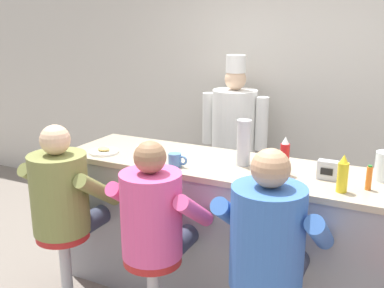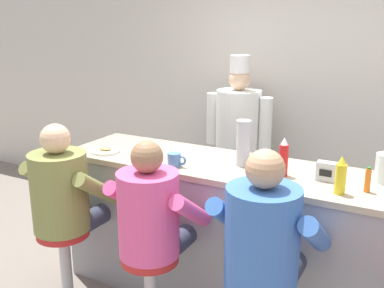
% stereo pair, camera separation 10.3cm
% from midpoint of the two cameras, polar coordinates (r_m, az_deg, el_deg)
% --- Properties ---
extents(wall_back, '(10.00, 0.06, 2.70)m').
position_cam_midpoint_polar(wall_back, '(4.46, 14.64, 6.33)').
color(wall_back, beige).
rests_on(wall_back, ground_plane).
extents(diner_counter, '(2.73, 0.70, 1.04)m').
position_cam_midpoint_polar(diner_counter, '(3.33, 7.12, -11.39)').
color(diner_counter, gray).
rests_on(diner_counter, ground_plane).
extents(ketchup_bottle_red, '(0.06, 0.06, 0.26)m').
position_cam_midpoint_polar(ketchup_bottle_red, '(2.96, 12.53, -1.73)').
color(ketchup_bottle_red, red).
rests_on(ketchup_bottle_red, diner_counter).
extents(mustard_bottle_yellow, '(0.06, 0.06, 0.23)m').
position_cam_midpoint_polar(mustard_bottle_yellow, '(2.75, 19.38, -3.89)').
color(mustard_bottle_yellow, yellow).
rests_on(mustard_bottle_yellow, diner_counter).
extents(hot_sauce_bottle_orange, '(0.03, 0.03, 0.15)m').
position_cam_midpoint_polar(hot_sauce_bottle_orange, '(2.85, 22.39, -4.25)').
color(hot_sauce_bottle_orange, orange).
rests_on(hot_sauce_bottle_orange, diner_counter).
extents(breakfast_plate, '(0.22, 0.22, 0.04)m').
position_cam_midpoint_polar(breakfast_plate, '(3.49, -10.14, -0.83)').
color(breakfast_plate, white).
rests_on(breakfast_plate, diner_counter).
extents(cereal_bowl, '(0.15, 0.15, 0.05)m').
position_cam_midpoint_polar(cereal_bowl, '(3.05, 9.61, -2.99)').
color(cereal_bowl, white).
rests_on(cereal_bowl, diner_counter).
extents(coffee_mug_blue, '(0.14, 0.09, 0.09)m').
position_cam_midpoint_polar(coffee_mug_blue, '(3.09, -1.24, -2.03)').
color(coffee_mug_blue, '#4C7AB2').
rests_on(coffee_mug_blue, diner_counter).
extents(coffee_mug_white, '(0.14, 0.10, 0.08)m').
position_cam_midpoint_polar(coffee_mug_white, '(3.35, -5.22, -0.85)').
color(coffee_mug_white, white).
rests_on(coffee_mug_white, diner_counter).
extents(cup_stack_steel, '(0.10, 0.10, 0.32)m').
position_cam_midpoint_polar(cup_stack_steel, '(3.11, 7.48, 0.11)').
color(cup_stack_steel, '#B7BABF').
rests_on(cup_stack_steel, diner_counter).
extents(napkin_dispenser_chrome, '(0.13, 0.07, 0.12)m').
position_cam_midpoint_polar(napkin_dispenser_chrome, '(2.96, 17.70, -3.35)').
color(napkin_dispenser_chrome, silver).
rests_on(napkin_dispenser_chrome, diner_counter).
extents(diner_seated_olive, '(0.59, 0.59, 1.36)m').
position_cam_midpoint_polar(diner_seated_olive, '(3.26, -15.10, -6.57)').
color(diner_seated_olive, '#B2B5BA').
rests_on(diner_seated_olive, ground_plane).
extents(diner_seated_pink, '(0.58, 0.57, 1.34)m').
position_cam_midpoint_polar(diner_seated_pink, '(2.84, -4.11, -9.66)').
color(diner_seated_pink, '#B2B5BA').
rests_on(diner_seated_pink, ground_plane).
extents(diner_seated_blue, '(0.61, 0.61, 1.39)m').
position_cam_midpoint_polar(diner_seated_blue, '(2.55, 10.28, -12.37)').
color(diner_seated_blue, '#B2B5BA').
rests_on(diner_seated_blue, ground_plane).
extents(cook_in_whites_near, '(0.67, 0.43, 1.71)m').
position_cam_midpoint_polar(cook_in_whites_near, '(4.37, 6.53, 1.05)').
color(cook_in_whites_near, '#232328').
rests_on(cook_in_whites_near, ground_plane).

